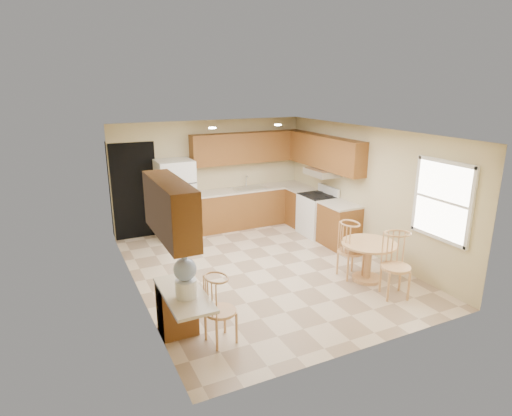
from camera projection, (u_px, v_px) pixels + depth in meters
name	position (u px, v px, depth m)	size (l,w,h in m)	color
floor	(264.00, 269.00, 7.87)	(5.50, 5.50, 0.00)	beige
ceiling	(265.00, 132.00, 7.17)	(4.50, 5.50, 0.02)	white
wall_back	(211.00, 175.00, 9.89)	(4.50, 0.02, 2.50)	#CBBF89
wall_front	(368.00, 260.00, 5.14)	(4.50, 0.02, 2.50)	#CBBF89
wall_left	(135.00, 221.00, 6.58)	(0.02, 5.50, 2.50)	#CBBF89
wall_right	(366.00, 190.00, 8.46)	(0.02, 5.50, 2.50)	#CBBF89
doorway	(135.00, 191.00, 9.20)	(0.90, 0.02, 2.10)	black
base_cab_back	(251.00, 207.00, 10.23)	(2.75, 0.60, 0.87)	brown
counter_back	(251.00, 189.00, 10.10)	(2.75, 0.63, 0.04)	beige
base_cab_right_a	(302.00, 208.00, 10.16)	(0.60, 0.59, 0.87)	brown
counter_right_a	(303.00, 189.00, 10.04)	(0.63, 0.59, 0.04)	beige
base_cab_right_b	(339.00, 226.00, 8.91)	(0.60, 0.80, 0.87)	brown
counter_right_b	(340.00, 205.00, 8.78)	(0.63, 0.80, 0.04)	beige
upper_cab_back	(248.00, 148.00, 9.95)	(2.75, 0.33, 0.70)	brown
upper_cab_right	(325.00, 152.00, 9.27)	(0.33, 2.42, 0.70)	brown
upper_cab_left	(170.00, 209.00, 5.09)	(0.33, 1.40, 0.70)	brown
sink	(250.00, 188.00, 10.08)	(0.78, 0.44, 0.01)	silver
range_hood	(322.00, 172.00, 9.33)	(0.50, 0.76, 0.14)	silver
desk_pedestal	(177.00, 308.00, 5.79)	(0.48, 0.42, 0.72)	brown
desk_top	(184.00, 294.00, 5.35)	(0.50, 1.20, 0.04)	beige
window	(443.00, 201.00, 6.78)	(0.06, 1.12, 1.30)	white
can_light_a	(212.00, 128.00, 8.00)	(0.14, 0.14, 0.02)	white
can_light_b	(278.00, 125.00, 8.58)	(0.14, 0.14, 0.02)	white
refrigerator	(176.00, 199.00, 9.30)	(0.76, 0.74, 1.72)	white
stove	(317.00, 214.00, 9.56)	(0.65, 0.76, 1.09)	white
dining_table	(368.00, 256.00, 7.32)	(0.93, 0.93, 0.69)	tan
chair_table_a	(355.00, 246.00, 7.33)	(0.44, 0.57, 0.99)	tan
chair_table_b	(401.00, 261.00, 6.61)	(0.46, 0.51, 1.05)	tan
chair_desk	(223.00, 306.00, 5.44)	(0.41, 0.54, 0.94)	tan
water_crock	(185.00, 277.00, 5.18)	(0.28, 0.28, 0.59)	white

